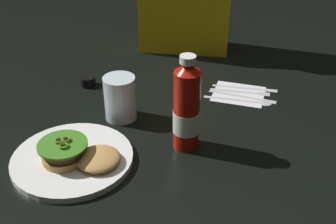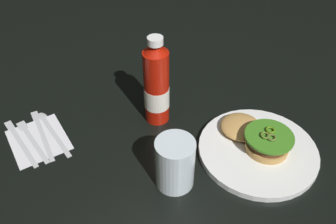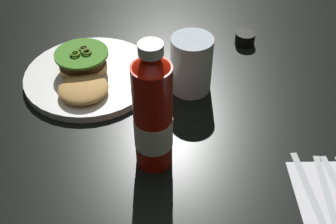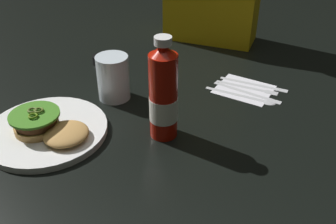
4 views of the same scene
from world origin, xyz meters
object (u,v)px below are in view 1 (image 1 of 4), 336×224
object	(u,v)px
ketchup_bottle	(187,109)
butter_knife	(249,88)
condiment_cup	(88,81)
burger_sandwich	(76,154)
steak_knife	(247,96)
fork_utensil	(245,91)
spoon_utensil	(247,100)
dinner_plate	(73,159)
napkin	(239,94)
water_glass	(120,98)

from	to	relation	value
ketchup_bottle	butter_knife	world-z (taller)	ketchup_bottle
condiment_cup	burger_sandwich	bearing A→B (deg)	-77.30
steak_knife	butter_knife	distance (m)	0.06
fork_utensil	spoon_utensil	bearing A→B (deg)	-87.38
steak_knife	burger_sandwich	bearing A→B (deg)	-137.13
dinner_plate	napkin	world-z (taller)	dinner_plate
ketchup_bottle	butter_knife	distance (m)	0.38
water_glass	steak_knife	size ratio (longest dim) A/B	0.61
burger_sandwich	fork_utensil	distance (m)	0.58
spoon_utensil	fork_utensil	distance (m)	0.05
dinner_plate	steak_knife	world-z (taller)	dinner_plate
ketchup_bottle	steak_knife	distance (m)	0.33
ketchup_bottle	napkin	distance (m)	0.33
spoon_utensil	burger_sandwich	bearing A→B (deg)	-138.96
dinner_plate	ketchup_bottle	bearing A→B (deg)	20.75
burger_sandwich	fork_utensil	xyz separation A→B (m)	(0.41, 0.41, -0.03)
burger_sandwich	condiment_cup	distance (m)	0.41
butter_knife	condiment_cup	bearing A→B (deg)	-175.77
dinner_plate	fork_utensil	xyz separation A→B (m)	(0.42, 0.40, -0.00)
fork_utensil	burger_sandwich	bearing A→B (deg)	-134.70
water_glass	butter_knife	bearing A→B (deg)	30.16
steak_knife	napkin	bearing A→B (deg)	140.02
ketchup_bottle	fork_utensil	size ratio (longest dim) A/B	1.35
condiment_cup	spoon_utensil	world-z (taller)	condiment_cup
condiment_cup	steak_knife	world-z (taller)	condiment_cup
butter_knife	water_glass	bearing A→B (deg)	-149.84
dinner_plate	water_glass	world-z (taller)	water_glass
napkin	spoon_utensil	world-z (taller)	spoon_utensil
dinner_plate	ketchup_bottle	xyz separation A→B (m)	(0.26, 0.10, 0.10)
ketchup_bottle	fork_utensil	world-z (taller)	ketchup_bottle
condiment_cup	spoon_utensil	size ratio (longest dim) A/B	0.24
fork_utensil	dinner_plate	bearing A→B (deg)	-136.90
spoon_utensil	butter_knife	bearing A→B (deg)	83.42
napkin	water_glass	bearing A→B (deg)	-152.36
condiment_cup	spoon_utensil	xyz separation A→B (m)	(0.50, -0.04, -0.01)
napkin	steak_knife	world-z (taller)	steak_knife
condiment_cup	napkin	distance (m)	0.48
dinner_plate	butter_knife	distance (m)	0.61
ketchup_bottle	steak_knife	bearing A→B (deg)	58.62
spoon_utensil	fork_utensil	size ratio (longest dim) A/B	1.10
spoon_utensil	butter_knife	distance (m)	0.08
dinner_plate	napkin	size ratio (longest dim) A/B	1.90
fork_utensil	butter_knife	bearing A→B (deg)	65.58
burger_sandwich	napkin	xyz separation A→B (m)	(0.39, 0.40, -0.03)
dinner_plate	butter_knife	bearing A→B (deg)	44.13
burger_sandwich	water_glass	world-z (taller)	water_glass
dinner_plate	water_glass	bearing A→B (deg)	71.00
dinner_plate	fork_utensil	world-z (taller)	dinner_plate
water_glass	ketchup_bottle	bearing A→B (deg)	-30.22
water_glass	fork_utensil	distance (m)	0.40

